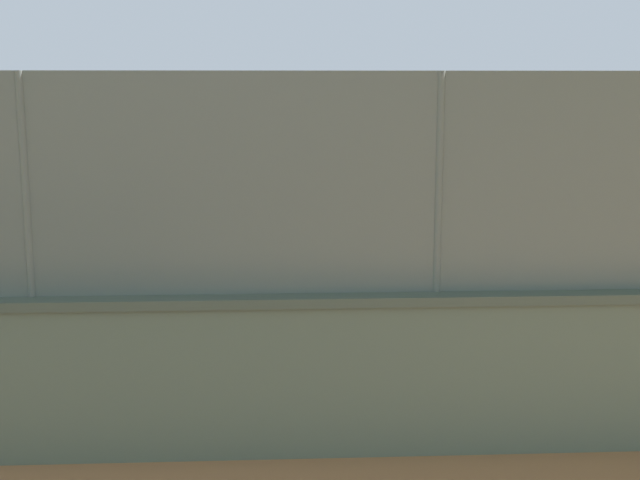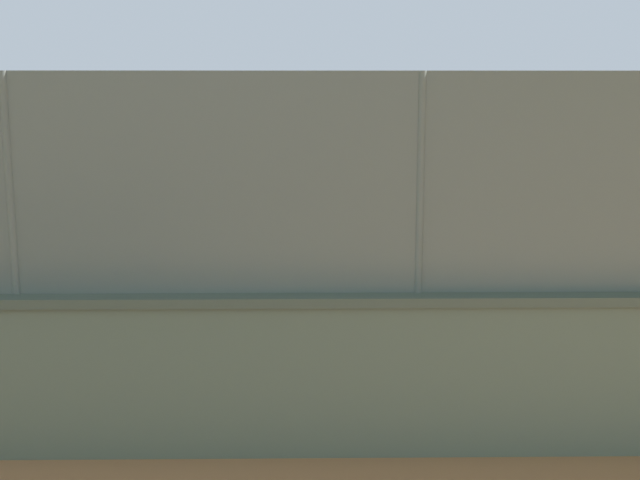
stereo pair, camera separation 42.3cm
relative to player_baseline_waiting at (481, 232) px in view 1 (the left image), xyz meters
name	(u,v)px [view 1 (the left image)]	position (x,y,z in m)	size (l,w,h in m)	color
ground_plane	(388,245)	(0.72, -4.09, -0.95)	(260.00, 260.00, 0.00)	#A36B42
perimeter_wall	(434,369)	(1.76, 5.24, -0.25)	(27.20, 1.05, 1.38)	slate
fence_panel_on_wall	(439,183)	(1.76, 5.24, 1.35)	(26.72, 0.66, 1.82)	slate
player_baseline_waiting	(481,232)	(0.00, 0.00, 0.00)	(1.24, 0.72, 1.60)	#591919
player_at_service_line	(138,202)	(5.41, -3.82, -0.03)	(0.91, 0.95, 1.56)	navy
sports_ball	(389,308)	(1.46, 0.86, -0.87)	(0.15, 0.15, 0.15)	orange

